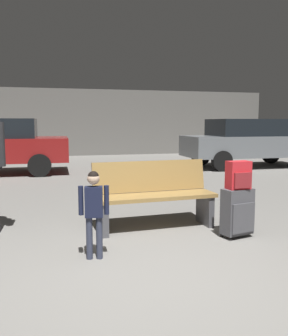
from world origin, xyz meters
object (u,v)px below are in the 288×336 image
Objects in this scene: suitcase at (238,212)px; parked_car_side at (248,142)px; bench at (154,195)px; backpack_bright at (239,175)px; child at (94,205)px.

suitcase is 7.61m from parked_car_side.
backpack_bright reaches higher than bench.
backpack_bright is (-0.00, -0.00, 0.45)m from suitcase.
suitcase is 1.78× the size of backpack_bright.
backpack_bright is 1.83m from child.
child is 0.22× the size of parked_car_side.
child is (-1.80, -0.27, 0.25)m from suitcase.
bench is 2.69× the size of suitcase.
backpack_bright is 0.08× the size of parked_car_side.
backpack_bright is at bearing 8.55° from child.
backpack_bright is 0.37× the size of child.
child is 8.88m from parked_car_side.
suitcase is 1.83m from child.
bench is at bearing 45.65° from child.
bench is at bearing 141.78° from suitcase.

